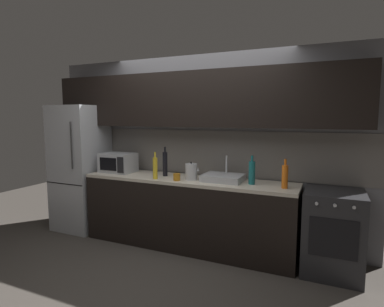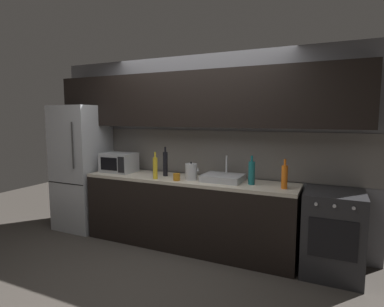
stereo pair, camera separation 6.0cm
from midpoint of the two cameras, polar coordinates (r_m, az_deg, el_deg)
ground_plane at (r=3.55m, az=-8.05°, el=-21.60°), size 10.00×10.00×0.00m
back_wall at (r=4.19m, az=0.35°, el=4.92°), size 4.51×0.44×2.50m
counter_run at (r=4.11m, az=-1.36°, el=-10.72°), size 2.77×0.60×0.90m
refrigerator at (r=5.00m, az=-20.00°, el=-2.42°), size 0.68×0.69×1.84m
oven_range at (r=3.75m, az=23.89°, el=-13.06°), size 0.60×0.62×0.90m
microwave at (r=4.55m, az=-13.71°, el=-1.63°), size 0.46×0.35×0.27m
sink_basin at (r=3.84m, az=5.23°, el=-4.41°), size 0.48×0.38×0.30m
kettle at (r=3.89m, az=-0.59°, el=-3.33°), size 0.18×0.15×0.23m
wine_bottle_orange at (r=3.56m, az=16.13°, el=-4.02°), size 0.07×0.07×0.33m
wine_bottle_yellow at (r=3.96m, az=-7.18°, el=-2.62°), size 0.06×0.06×0.34m
wine_bottle_dark at (r=4.13m, az=-5.36°, el=-1.86°), size 0.06×0.06×0.39m
wine_bottle_teal at (r=3.68m, az=10.42°, el=-3.41°), size 0.08×0.08×0.34m
mug_amber at (r=3.85m, az=-3.25°, el=-4.31°), size 0.09×0.09×0.09m
mug_white at (r=4.17m, az=-0.46°, el=-3.46°), size 0.07×0.07×0.09m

